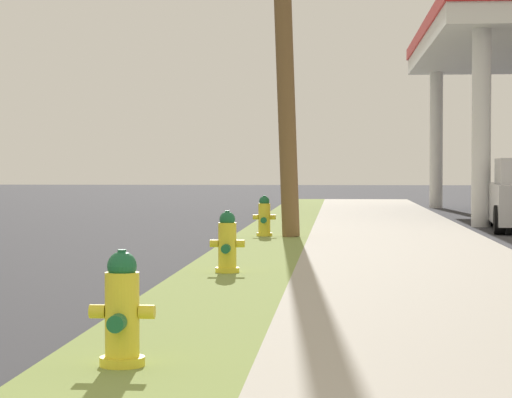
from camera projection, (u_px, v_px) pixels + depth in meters
fire_hydrant_nearest at (122, 315)px, 6.95m from camera, size 0.42×0.37×0.74m
fire_hydrant_second at (227, 245)px, 13.11m from camera, size 0.42×0.38×0.74m
fire_hydrant_third at (264, 218)px, 20.00m from camera, size 0.42×0.37×0.74m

